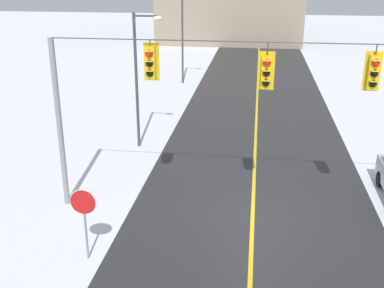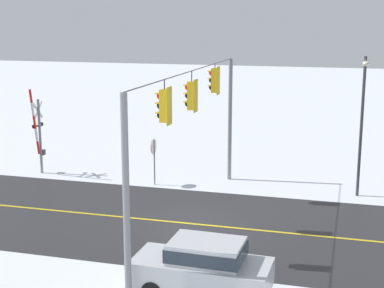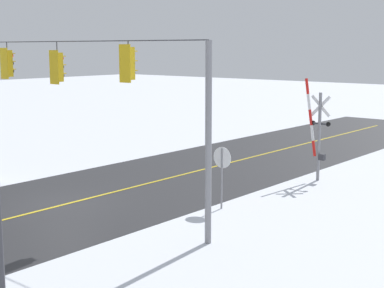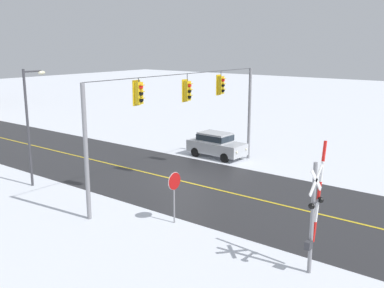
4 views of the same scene
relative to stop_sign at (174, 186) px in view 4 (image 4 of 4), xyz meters
name	(u,v)px [view 4 (image 4 of 4)]	position (x,y,z in m)	size (l,w,h in m)	color
ground_plane	(185,182)	(4.97, 3.40, -1.71)	(160.00, 160.00, 0.00)	silver
road_asphalt	(114,165)	(4.97, 9.40, -1.71)	(9.00, 80.00, 0.01)	#28282B
lane_centre_line	(114,165)	(4.97, 9.40, -1.70)	(0.14, 72.00, 0.01)	gold
signal_span	(185,109)	(4.99, 3.39, 2.56)	(14.20, 0.47, 6.22)	gray
stop_sign	(174,186)	(0.00, 0.00, 0.00)	(0.80, 0.09, 2.35)	gray
railroad_crossing	(314,211)	(-0.44, -6.60, 0.56)	(1.28, 0.31, 4.61)	gray
parked_car_silver	(216,144)	(10.84, 5.34, -0.76)	(1.91, 4.24, 1.74)	#B7BABF
streetlamp_near	(31,116)	(-0.62, 9.79, 2.20)	(1.39, 0.28, 6.50)	#38383D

